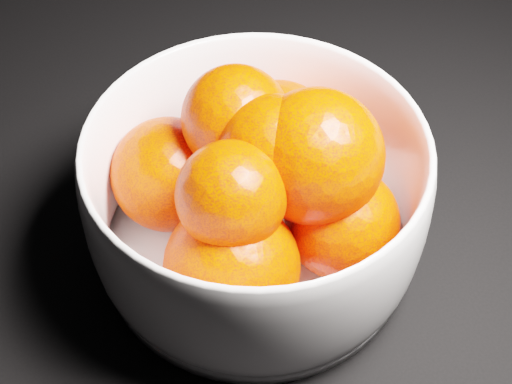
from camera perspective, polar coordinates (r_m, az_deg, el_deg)
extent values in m
cube|color=black|center=(0.78, 13.01, 14.09)|extent=(3.00, 3.00, 0.00)
cylinder|color=white|center=(0.53, 0.00, -4.06)|extent=(0.22, 0.22, 0.01)
sphere|color=#FF2900|center=(0.54, 1.80, 4.52)|extent=(0.08, 0.08, 0.08)
sphere|color=#FF2900|center=(0.52, -6.99, 1.40)|extent=(0.08, 0.08, 0.08)
sphere|color=#FF2900|center=(0.46, -1.94, -5.99)|extent=(0.09, 0.09, 0.09)
sphere|color=#FF2900|center=(0.49, 6.89, -2.44)|extent=(0.08, 0.08, 0.08)
sphere|color=#FF2900|center=(0.48, -1.63, 5.86)|extent=(0.07, 0.07, 0.07)
sphere|color=#FF2900|center=(0.44, -1.99, -0.31)|extent=(0.07, 0.07, 0.07)
sphere|color=#FF2900|center=(0.46, 4.77, 2.85)|extent=(0.09, 0.09, 0.09)
sphere|color=#FF2900|center=(0.46, 1.48, 3.21)|extent=(0.08, 0.08, 0.08)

